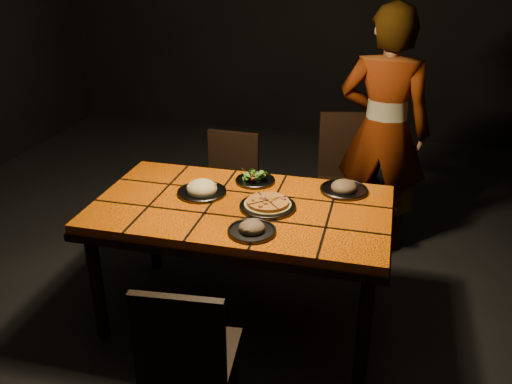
% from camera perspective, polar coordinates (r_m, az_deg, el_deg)
% --- Properties ---
extents(room_shell, '(6.04, 7.04, 3.08)m').
position_cam_1_polar(room_shell, '(2.70, -1.74, 13.11)').
color(room_shell, black).
rests_on(room_shell, ground).
extents(dining_table, '(1.62, 0.92, 0.75)m').
position_cam_1_polar(dining_table, '(2.98, -1.54, -2.66)').
color(dining_table, '#FF6808').
rests_on(dining_table, ground).
extents(chair_near, '(0.41, 0.41, 0.84)m').
position_cam_1_polar(chair_near, '(2.39, -7.28, -16.52)').
color(chair_near, black).
rests_on(chair_near, ground).
extents(chair_far_left, '(0.39, 0.39, 0.83)m').
position_cam_1_polar(chair_far_left, '(3.89, -2.79, 0.97)').
color(chair_far_left, black).
rests_on(chair_far_left, ground).
extents(chair_far_right, '(0.52, 0.52, 0.96)m').
position_cam_1_polar(chair_far_right, '(3.91, 9.81, 2.00)').
color(chair_far_right, black).
rests_on(chair_far_right, ground).
extents(diner, '(0.67, 0.48, 1.72)m').
position_cam_1_polar(diner, '(3.84, 13.28, 6.21)').
color(diner, brown).
rests_on(diner, ground).
extents(plate_pizza, '(0.36, 0.36, 0.04)m').
position_cam_1_polar(plate_pizza, '(2.90, 1.23, -1.36)').
color(plate_pizza, '#39383D').
rests_on(plate_pizza, dining_table).
extents(plate_pasta, '(0.28, 0.28, 0.09)m').
position_cam_1_polar(plate_pasta, '(3.08, -5.73, 0.24)').
color(plate_pasta, '#39383D').
rests_on(plate_pasta, dining_table).
extents(plate_salad, '(0.24, 0.24, 0.07)m').
position_cam_1_polar(plate_salad, '(3.21, -0.08, 1.48)').
color(plate_salad, '#39383D').
rests_on(plate_salad, dining_table).
extents(plate_mushroom_a, '(0.24, 0.24, 0.08)m').
position_cam_1_polar(plate_mushroom_a, '(2.66, -0.44, -3.88)').
color(plate_mushroom_a, '#39383D').
rests_on(plate_mushroom_a, dining_table).
extents(plate_mushroom_b, '(0.27, 0.27, 0.09)m').
position_cam_1_polar(plate_mushroom_b, '(3.13, 9.25, 0.47)').
color(plate_mushroom_b, '#39383D').
rests_on(plate_mushroom_b, dining_table).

